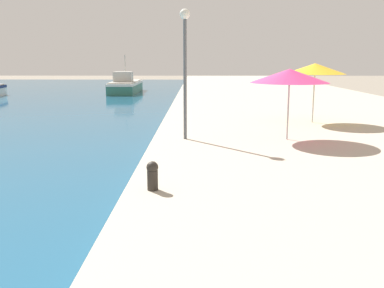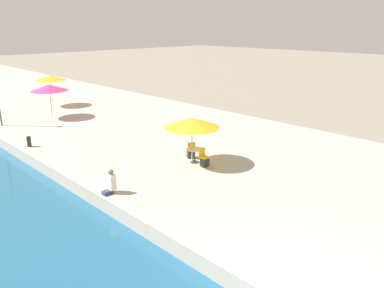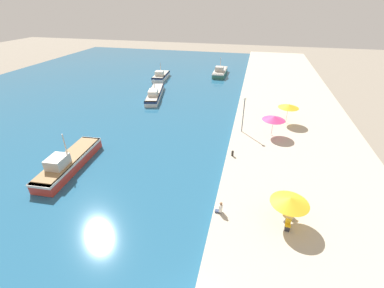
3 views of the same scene
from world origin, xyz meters
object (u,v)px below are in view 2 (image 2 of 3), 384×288
object	(u,v)px
cafe_umbrella_pink	(192,123)
cafe_table	(195,153)
cafe_chair_left	(191,152)
cafe_umbrella_white	(49,88)
mooring_bollard	(29,141)
person_at_quay	(111,183)
cafe_chair_right	(204,160)
cafe_umbrella_striped	(50,78)

from	to	relation	value
cafe_umbrella_pink	cafe_table	distance (m)	1.60
cafe_umbrella_pink	cafe_table	size ratio (longest dim) A/B	3.54
cafe_chair_left	cafe_umbrella_white	bearing A→B (deg)	122.30
cafe_table	mooring_bollard	bearing A→B (deg)	120.12
cafe_table	person_at_quay	world-z (taller)	person_at_quay
cafe_umbrella_pink	cafe_chair_right	size ratio (longest dim) A/B	3.11
cafe_umbrella_white	cafe_chair_right	world-z (taller)	cafe_umbrella_white
cafe_umbrella_pink	mooring_bollard	distance (m)	10.03
cafe_table	mooring_bollard	distance (m)	9.99
cafe_table	person_at_quay	size ratio (longest dim) A/B	0.76
cafe_chair_right	person_at_quay	world-z (taller)	person_at_quay
cafe_umbrella_striped	cafe_chair_right	distance (m)	19.87
cafe_umbrella_striped	cafe_table	size ratio (longest dim) A/B	3.38
cafe_umbrella_striped	cafe_chair_left	size ratio (longest dim) A/B	2.97
cafe_umbrella_pink	cafe_umbrella_white	xyz separation A→B (m)	(-0.67, 14.69, 0.15)
cafe_umbrella_white	cafe_umbrella_striped	distance (m)	4.69
cafe_umbrella_pink	person_at_quay	distance (m)	5.29
cafe_umbrella_white	cafe_chair_right	bearing A→B (deg)	-87.27
cafe_umbrella_white	cafe_chair_right	distance (m)	15.63
cafe_umbrella_pink	person_at_quay	bearing A→B (deg)	-177.52
cafe_umbrella_pink	mooring_bollard	bearing A→B (deg)	119.86
cafe_chair_left	cafe_chair_right	bearing A→B (deg)	-77.48
cafe_umbrella_white	person_at_quay	xyz separation A→B (m)	(-4.34, -14.91, -1.81)
cafe_umbrella_striped	cafe_chair_right	bearing A→B (deg)	-93.74
cafe_umbrella_striped	cafe_umbrella_white	bearing A→B (deg)	-115.63
cafe_umbrella_white	cafe_chair_left	xyz separation A→B (m)	(1.11, -14.13, -1.95)
cafe_chair_right	person_at_quay	xyz separation A→B (m)	(-5.08, 0.59, 0.14)
cafe_umbrella_pink	cafe_table	xyz separation A→B (m)	(0.10, -0.08, -1.59)
person_at_quay	mooring_bollard	size ratio (longest dim) A/B	1.62
cafe_table	cafe_umbrella_pink	bearing A→B (deg)	140.49
cafe_chair_left	mooring_bollard	distance (m)	9.62
cafe_chair_right	mooring_bollard	size ratio (longest dim) A/B	1.39
person_at_quay	cafe_umbrella_pink	bearing A→B (deg)	2.48
cafe_umbrella_white	cafe_table	world-z (taller)	cafe_umbrella_white
cafe_umbrella_white	cafe_umbrella_striped	bearing A→B (deg)	64.37
cafe_umbrella_pink	cafe_chair_right	bearing A→B (deg)	-85.41
cafe_chair_right	mooring_bollard	world-z (taller)	cafe_chair_right
cafe_chair_left	cafe_chair_right	distance (m)	1.41
cafe_umbrella_white	mooring_bollard	size ratio (longest dim) A/B	4.24
cafe_table	cafe_chair_right	bearing A→B (deg)	-92.78
cafe_umbrella_pink	cafe_table	world-z (taller)	cafe_umbrella_pink
cafe_umbrella_white	cafe_chair_left	distance (m)	14.31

